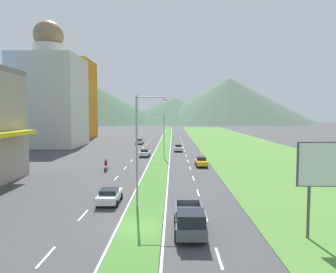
{
  "coord_description": "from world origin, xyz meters",
  "views": [
    {
      "loc": [
        2.39,
        -22.49,
        8.41
      ],
      "look_at": [
        1.46,
        36.0,
        4.23
      ],
      "focal_mm": 33.32,
      "sensor_mm": 36.0,
      "label": 1
    }
  ],
  "objects_px": {
    "car_2": "(139,141)",
    "pickup_truck_0": "(190,221)",
    "car_5": "(178,148)",
    "car_3": "(110,195)",
    "street_lamp_near": "(140,144)",
    "street_lamp_mid": "(162,133)",
    "car_0": "(201,161)",
    "motorcycle_rider": "(106,166)",
    "car_4": "(145,153)"
  },
  "relations": [
    {
      "from": "street_lamp_near",
      "to": "motorcycle_rider",
      "type": "bearing_deg",
      "value": 111.21
    },
    {
      "from": "car_2",
      "to": "pickup_truck_0",
      "type": "bearing_deg",
      "value": -170.84
    },
    {
      "from": "street_lamp_near",
      "to": "motorcycle_rider",
      "type": "distance_m",
      "value": 20.04
    },
    {
      "from": "car_3",
      "to": "pickup_truck_0",
      "type": "bearing_deg",
      "value": -136.61
    },
    {
      "from": "car_2",
      "to": "pickup_truck_0",
      "type": "height_order",
      "value": "pickup_truck_0"
    },
    {
      "from": "car_4",
      "to": "car_5",
      "type": "bearing_deg",
      "value": -38.12
    },
    {
      "from": "street_lamp_near",
      "to": "car_3",
      "type": "bearing_deg",
      "value": 155.13
    },
    {
      "from": "car_2",
      "to": "car_5",
      "type": "height_order",
      "value": "car_5"
    },
    {
      "from": "street_lamp_near",
      "to": "car_5",
      "type": "relative_size",
      "value": 2.49
    },
    {
      "from": "street_lamp_mid",
      "to": "car_5",
      "type": "bearing_deg",
      "value": 74.31
    },
    {
      "from": "car_0",
      "to": "motorcycle_rider",
      "type": "relative_size",
      "value": 2.21
    },
    {
      "from": "car_0",
      "to": "car_2",
      "type": "height_order",
      "value": "car_0"
    },
    {
      "from": "street_lamp_near",
      "to": "car_2",
      "type": "xyz_separation_m",
      "value": [
        -6.52,
        59.71,
        -4.98
      ]
    },
    {
      "from": "car_3",
      "to": "car_5",
      "type": "relative_size",
      "value": 1.05
    },
    {
      "from": "car_2",
      "to": "car_3",
      "type": "relative_size",
      "value": 0.98
    },
    {
      "from": "car_2",
      "to": "car_4",
      "type": "height_order",
      "value": "car_2"
    },
    {
      "from": "car_5",
      "to": "pickup_truck_0",
      "type": "xyz_separation_m",
      "value": [
        -0.03,
        -49.1,
        0.2
      ]
    },
    {
      "from": "car_0",
      "to": "car_5",
      "type": "xyz_separation_m",
      "value": [
        -3.37,
        20.22,
        0.01
      ]
    },
    {
      "from": "pickup_truck_0",
      "to": "street_lamp_mid",
      "type": "bearing_deg",
      "value": -174.96
    },
    {
      "from": "street_lamp_near",
      "to": "car_4",
      "type": "relative_size",
      "value": 2.38
    },
    {
      "from": "car_2",
      "to": "car_0",
      "type": "bearing_deg",
      "value": -159.24
    },
    {
      "from": "street_lamp_mid",
      "to": "motorcycle_rider",
      "type": "bearing_deg",
      "value": -121.03
    },
    {
      "from": "street_lamp_mid",
      "to": "car_5",
      "type": "xyz_separation_m",
      "value": [
        3.32,
        11.81,
        -4.2
      ]
    },
    {
      "from": "pickup_truck_0",
      "to": "motorcycle_rider",
      "type": "relative_size",
      "value": 2.7
    },
    {
      "from": "street_lamp_mid",
      "to": "car_4",
      "type": "distance_m",
      "value": 6.31
    },
    {
      "from": "car_0",
      "to": "car_4",
      "type": "xyz_separation_m",
      "value": [
        -10.22,
        11.5,
        -0.02
      ]
    },
    {
      "from": "street_lamp_mid",
      "to": "pickup_truck_0",
      "type": "height_order",
      "value": "street_lamp_mid"
    },
    {
      "from": "car_2",
      "to": "car_3",
      "type": "bearing_deg",
      "value": -176.62
    },
    {
      "from": "street_lamp_near",
      "to": "car_2",
      "type": "bearing_deg",
      "value": 96.23
    },
    {
      "from": "car_2",
      "to": "car_3",
      "type": "height_order",
      "value": "car_2"
    },
    {
      "from": "street_lamp_near",
      "to": "car_0",
      "type": "relative_size",
      "value": 2.28
    },
    {
      "from": "car_2",
      "to": "street_lamp_near",
      "type": "bearing_deg",
      "value": -173.77
    },
    {
      "from": "car_0",
      "to": "car_3",
      "type": "height_order",
      "value": "car_0"
    },
    {
      "from": "street_lamp_mid",
      "to": "car_3",
      "type": "xyz_separation_m",
      "value": [
        -3.9,
        -29.69,
        -4.25
      ]
    },
    {
      "from": "street_lamp_mid",
      "to": "car_5",
      "type": "height_order",
      "value": "street_lamp_mid"
    },
    {
      "from": "car_3",
      "to": "car_4",
      "type": "bearing_deg",
      "value": -0.65
    },
    {
      "from": "car_2",
      "to": "motorcycle_rider",
      "type": "distance_m",
      "value": 41.62
    },
    {
      "from": "street_lamp_mid",
      "to": "car_4",
      "type": "xyz_separation_m",
      "value": [
        -3.53,
        3.08,
        -4.23
      ]
    },
    {
      "from": "street_lamp_near",
      "to": "street_lamp_mid",
      "type": "height_order",
      "value": "street_lamp_near"
    },
    {
      "from": "car_5",
      "to": "pickup_truck_0",
      "type": "distance_m",
      "value": 49.1
    },
    {
      "from": "street_lamp_near",
      "to": "pickup_truck_0",
      "type": "distance_m",
      "value": 8.81
    },
    {
      "from": "pickup_truck_0",
      "to": "motorcycle_rider",
      "type": "height_order",
      "value": "pickup_truck_0"
    },
    {
      "from": "street_lamp_mid",
      "to": "car_0",
      "type": "bearing_deg",
      "value": -51.53
    },
    {
      "from": "car_2",
      "to": "car_3",
      "type": "xyz_separation_m",
      "value": [
        3.44,
        -58.28,
        -0.04
      ]
    },
    {
      "from": "car_2",
      "to": "pickup_truck_0",
      "type": "xyz_separation_m",
      "value": [
        10.63,
        -65.88,
        0.22
      ]
    },
    {
      "from": "car_2",
      "to": "car_3",
      "type": "distance_m",
      "value": 58.38
    },
    {
      "from": "pickup_truck_0",
      "to": "motorcycle_rider",
      "type": "bearing_deg",
      "value": -155.37
    },
    {
      "from": "car_2",
      "to": "motorcycle_rider",
      "type": "xyz_separation_m",
      "value": [
        -0.5,
        -41.62,
        -0.02
      ]
    },
    {
      "from": "car_4",
      "to": "car_2",
      "type": "bearing_deg",
      "value": 8.49
    },
    {
      "from": "car_4",
      "to": "car_3",
      "type": "bearing_deg",
      "value": 179.35
    }
  ]
}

